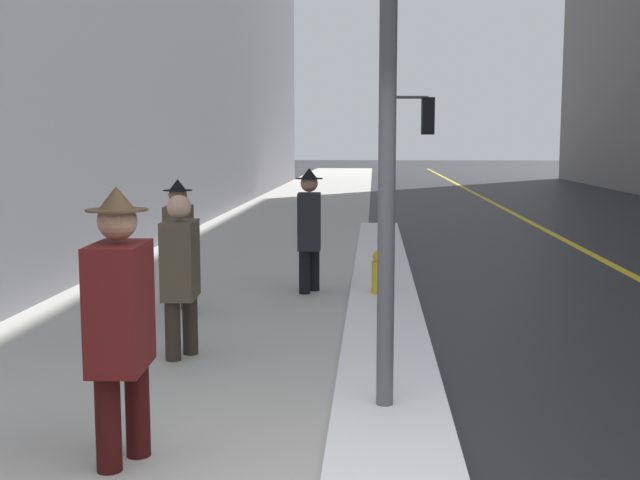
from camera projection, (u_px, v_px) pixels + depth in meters
name	position (u px, v px, depth m)	size (l,w,h in m)	color
sidewalk_slab	(283.00, 226.00, 18.89)	(4.00, 80.00, 0.01)	#B2AFA8
road_centre_stripe	(542.00, 228.00, 18.50)	(0.16, 80.00, 0.00)	gold
snow_bank_curb	(383.00, 291.00, 10.35)	(0.82, 15.80, 0.16)	white
traffic_light_near	(412.00, 129.00, 19.55)	(1.31, 0.40, 3.21)	#515156
pedestrian_nearside	(120.00, 315.00, 4.88)	(0.37, 0.55, 1.74)	#340C0C
pedestrian_trailing	(180.00, 269.00, 7.33)	(0.31, 0.51, 1.52)	#2A241B
pedestrian_in_glasses	(179.00, 240.00, 9.37)	(0.33, 0.49, 1.56)	#2A241B
pedestrian_in_fedora	(309.00, 225.00, 10.53)	(0.35, 0.73, 1.65)	black
fire_hydrant	(380.00, 278.00, 9.74)	(0.20, 0.20, 0.70)	gold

